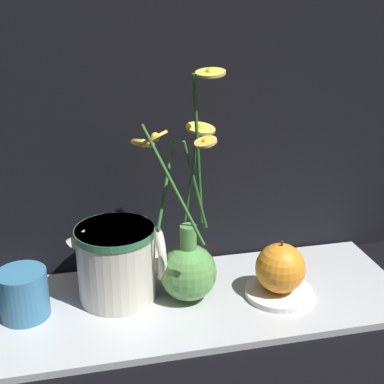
{
  "coord_description": "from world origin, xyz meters",
  "views": [
    {
      "loc": [
        -0.17,
        -0.75,
        0.51
      ],
      "look_at": [
        -0.0,
        0.0,
        0.2
      ],
      "focal_mm": 50.0,
      "sensor_mm": 36.0,
      "label": 1
    }
  ],
  "objects_px": {
    "ceramic_pitcher": "(118,260)",
    "vase_with_flowers": "(188,263)",
    "yellow_mug": "(22,294)",
    "orange_fruit": "(280,268)"
  },
  "relations": [
    {
      "from": "ceramic_pitcher",
      "to": "orange_fruit",
      "type": "bearing_deg",
      "value": -11.9
    },
    {
      "from": "orange_fruit",
      "to": "yellow_mug",
      "type": "bearing_deg",
      "value": 175.39
    },
    {
      "from": "vase_with_flowers",
      "to": "yellow_mug",
      "type": "relative_size",
      "value": 4.35
    },
    {
      "from": "yellow_mug",
      "to": "ceramic_pitcher",
      "type": "bearing_deg",
      "value": 8.08
    },
    {
      "from": "ceramic_pitcher",
      "to": "orange_fruit",
      "type": "relative_size",
      "value": 1.69
    },
    {
      "from": "ceramic_pitcher",
      "to": "vase_with_flowers",
      "type": "bearing_deg",
      "value": -14.46
    },
    {
      "from": "orange_fruit",
      "to": "ceramic_pitcher",
      "type": "bearing_deg",
      "value": 168.1
    },
    {
      "from": "vase_with_flowers",
      "to": "orange_fruit",
      "type": "relative_size",
      "value": 4.18
    },
    {
      "from": "vase_with_flowers",
      "to": "yellow_mug",
      "type": "xyz_separation_m",
      "value": [
        -0.27,
        0.01,
        -0.03
      ]
    },
    {
      "from": "yellow_mug",
      "to": "orange_fruit",
      "type": "height_order",
      "value": "orange_fruit"
    }
  ]
}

